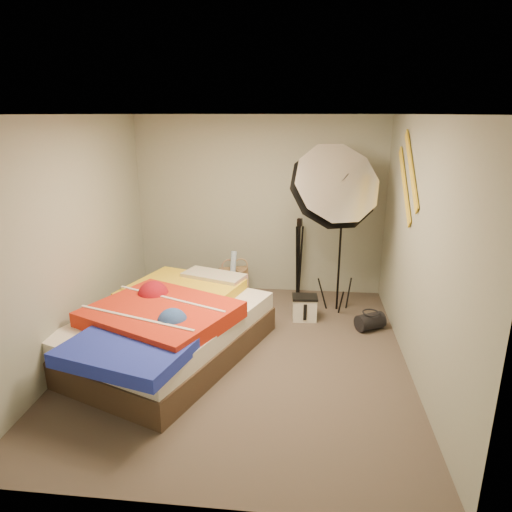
# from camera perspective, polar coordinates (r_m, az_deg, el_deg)

# --- Properties ---
(floor) EXTENTS (4.00, 4.00, 0.00)m
(floor) POSITION_cam_1_polar(r_m,az_deg,el_deg) (5.06, -1.89, -12.35)
(floor) COLOR #50463E
(floor) RESTS_ON ground
(ceiling) EXTENTS (4.00, 4.00, 0.00)m
(ceiling) POSITION_cam_1_polar(r_m,az_deg,el_deg) (4.39, -2.23, 17.28)
(ceiling) COLOR silver
(ceiling) RESTS_ON wall_back
(wall_back) EXTENTS (3.50, 0.00, 3.50)m
(wall_back) POSITION_cam_1_polar(r_m,az_deg,el_deg) (6.50, 0.44, 6.23)
(wall_back) COLOR gray
(wall_back) RESTS_ON floor
(wall_front) EXTENTS (3.50, 0.00, 3.50)m
(wall_front) POSITION_cam_1_polar(r_m,az_deg,el_deg) (2.74, -8.03, -10.18)
(wall_front) COLOR gray
(wall_front) RESTS_ON floor
(wall_left) EXTENTS (0.00, 4.00, 4.00)m
(wall_left) POSITION_cam_1_polar(r_m,az_deg,el_deg) (5.11, -21.87, 1.87)
(wall_left) COLOR gray
(wall_left) RESTS_ON floor
(wall_right) EXTENTS (0.00, 4.00, 4.00)m
(wall_right) POSITION_cam_1_polar(r_m,az_deg,el_deg) (4.66, 19.77, 0.68)
(wall_right) COLOR gray
(wall_right) RESTS_ON floor
(tote_bag) EXTENTS (0.44, 0.30, 0.42)m
(tote_bag) POSITION_cam_1_polar(r_m,az_deg,el_deg) (6.58, -2.76, -3.16)
(tote_bag) COLOR tan
(tote_bag) RESTS_ON floor
(wrapping_roll) EXTENTS (0.13, 0.21, 0.69)m
(wrapping_roll) POSITION_cam_1_polar(r_m,az_deg,el_deg) (6.37, -2.95, -2.49)
(wrapping_roll) COLOR #669FDE
(wrapping_roll) RESTS_ON floor
(camera_case) EXTENTS (0.31, 0.23, 0.29)m
(camera_case) POSITION_cam_1_polar(r_m,az_deg,el_deg) (5.84, 6.08, -6.57)
(camera_case) COLOR silver
(camera_case) RESTS_ON floor
(duffel_bag) EXTENTS (0.39, 0.34, 0.20)m
(duffel_bag) POSITION_cam_1_polar(r_m,az_deg,el_deg) (5.74, 14.07, -7.95)
(duffel_bag) COLOR black
(duffel_bag) RESTS_ON floor
(wall_stripe_upper) EXTENTS (0.02, 0.91, 0.78)m
(wall_stripe_upper) POSITION_cam_1_polar(r_m,az_deg,el_deg) (5.10, 18.85, 10.20)
(wall_stripe_upper) COLOR gold
(wall_stripe_upper) RESTS_ON wall_right
(wall_stripe_lower) EXTENTS (0.02, 0.91, 0.78)m
(wall_stripe_lower) POSITION_cam_1_polar(r_m,az_deg,el_deg) (5.36, 18.08, 8.42)
(wall_stripe_lower) COLOR gold
(wall_stripe_lower) RESTS_ON wall_right
(bed) EXTENTS (2.20, 2.68, 0.64)m
(bed) POSITION_cam_1_polar(r_m,az_deg,el_deg) (5.03, -10.92, -8.76)
(bed) COLOR #483527
(bed) RESTS_ON floor
(photo_umbrella) EXTENTS (1.23, 1.05, 2.30)m
(photo_umbrella) POSITION_cam_1_polar(r_m,az_deg,el_deg) (5.60, 9.61, 8.31)
(photo_umbrella) COLOR black
(photo_umbrella) RESTS_ON floor
(camera_tripod) EXTENTS (0.08, 0.08, 1.13)m
(camera_tripod) POSITION_cam_1_polar(r_m,az_deg,el_deg) (6.44, 5.38, 0.51)
(camera_tripod) COLOR black
(camera_tripod) RESTS_ON floor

